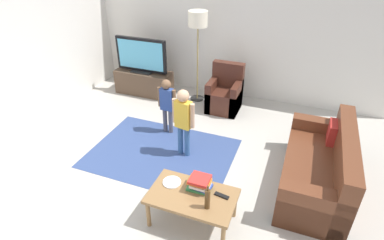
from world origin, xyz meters
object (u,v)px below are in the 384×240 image
object	(u,v)px
floor_lamp	(198,24)
book_stack	(200,183)
tv_stand	(144,83)
coffee_table	(192,198)
bottle	(207,199)
couch	(322,170)
child_center	(183,117)
armchair	(225,95)
tv	(141,56)
tv_remote	(222,196)
plate	(172,182)
child_near_tv	(167,102)

from	to	relation	value
floor_lamp	book_stack	world-z (taller)	floor_lamp
tv_stand	coffee_table	xyz separation A→B (m)	(2.21, -2.89, 0.13)
bottle	coffee_table	bearing A→B (deg)	151.39
coffee_table	bottle	distance (m)	0.31
tv_stand	couch	xyz separation A→B (m)	(3.60, -1.72, 0.05)
child_center	coffee_table	size ratio (longest dim) A/B	1.11
armchair	coffee_table	distance (m)	2.88
book_stack	bottle	world-z (taller)	bottle
couch	book_stack	bearing A→B (deg)	-142.08
bottle	couch	bearing A→B (deg)	47.75
couch	book_stack	distance (m)	1.71
tv	coffee_table	world-z (taller)	tv
bottle	tv_remote	world-z (taller)	bottle
floor_lamp	bottle	xyz separation A→B (m)	(1.28, -3.16, -0.99)
bottle	plate	world-z (taller)	bottle
tv_stand	book_stack	bearing A→B (deg)	-50.69
tv_stand	coffee_table	world-z (taller)	tv_stand
couch	plate	xyz separation A→B (m)	(-1.69, -1.07, 0.14)
armchair	child_center	distance (m)	1.71
book_stack	bottle	xyz separation A→B (m)	(0.17, -0.24, 0.05)
tv	child_near_tv	size ratio (longest dim) A/B	1.12
floor_lamp	tv_remote	size ratio (longest dim) A/B	10.47
couch	armchair	xyz separation A→B (m)	(-1.81, 1.68, 0.01)
couch	tv_remote	distance (m)	1.52
armchair	bottle	bearing A→B (deg)	-77.83
child_center	bottle	distance (m)	1.55
tv_stand	bottle	world-z (taller)	bottle
tv_stand	floor_lamp	size ratio (longest dim) A/B	0.67
book_stack	plate	xyz separation A→B (m)	(-0.35, -0.02, -0.08)
plate	tv_remote	bearing A→B (deg)	0.00
floor_lamp	bottle	size ratio (longest dim) A/B	5.69
child_near_tv	coffee_table	bearing A→B (deg)	-56.89
armchair	plate	bearing A→B (deg)	-87.49
tv	couch	bearing A→B (deg)	-25.24
child_near_tv	tv	bearing A→B (deg)	133.39
tv	coffee_table	bearing A→B (deg)	-52.30
tv	bottle	size ratio (longest dim) A/B	3.51
coffee_table	bottle	bearing A→B (deg)	-28.61
coffee_table	child_center	bearing A→B (deg)	116.70
child_center	coffee_table	xyz separation A→B (m)	(0.60, -1.19, -0.30)
floor_lamp	book_stack	size ratio (longest dim) A/B	6.15
armchair	bottle	xyz separation A→B (m)	(0.64, -2.97, 0.25)
tv	child_center	size ratio (longest dim) A/B	0.99
child_center	book_stack	distance (m)	1.26
floor_lamp	child_near_tv	distance (m)	1.66
tv	floor_lamp	world-z (taller)	floor_lamp
coffee_table	child_near_tv	bearing A→B (deg)	123.11
child_center	plate	bearing A→B (deg)	-74.69
tv_remote	book_stack	bearing A→B (deg)	-175.79
couch	plate	world-z (taller)	couch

